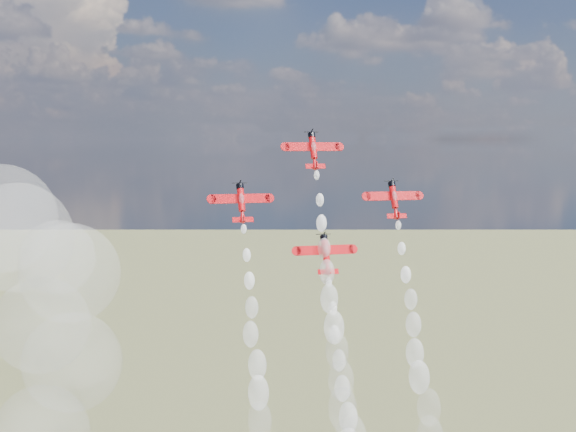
% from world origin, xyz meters
% --- Properties ---
extents(plane_lead, '(10.75, 5.26, 7.19)m').
position_xyz_m(plane_lead, '(5.13, 25.31, 110.50)').
color(plane_lead, red).
rests_on(plane_lead, ground).
extents(plane_left, '(10.75, 5.26, 7.19)m').
position_xyz_m(plane_left, '(-9.65, 20.93, 101.13)').
color(plane_left, red).
rests_on(plane_left, ground).
extents(plane_right, '(10.75, 5.26, 7.19)m').
position_xyz_m(plane_right, '(19.91, 20.93, 101.13)').
color(plane_right, red).
rests_on(plane_right, ground).
extents(plane_slot, '(10.75, 5.26, 7.19)m').
position_xyz_m(plane_slot, '(5.13, 16.55, 91.76)').
color(plane_slot, red).
rests_on(plane_slot, ground).
extents(smoke_trail_lead, '(5.79, 23.39, 46.97)m').
position_xyz_m(smoke_trail_lead, '(5.19, 7.21, 71.29)').
color(smoke_trail_lead, white).
rests_on(smoke_trail_lead, plane_lead).
extents(smoke_trail_right, '(5.68, 23.78, 46.39)m').
position_xyz_m(smoke_trail_right, '(19.89, 2.70, 62.08)').
color(smoke_trail_right, white).
rests_on(smoke_trail_right, plane_right).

